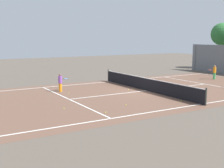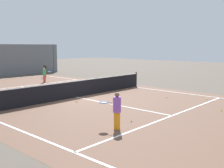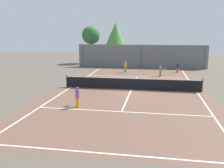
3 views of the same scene
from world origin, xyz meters
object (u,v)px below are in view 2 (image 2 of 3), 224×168
(tennis_ball_3, at_px, (131,121))
(tennis_ball_5, at_px, (222,110))
(player_3, at_px, (45,75))
(player_0, at_px, (45,70))
(tennis_ball_4, at_px, (77,102))
(tennis_ball_0, at_px, (167,97))
(ball_crate, at_px, (38,95))
(player_1, at_px, (116,110))
(tennis_ball_6, at_px, (127,89))
(tennis_ball_1, at_px, (206,99))

(tennis_ball_3, xyz_separation_m, tennis_ball_5, (4.25, -2.03, 0.00))
(player_3, xyz_separation_m, tennis_ball_5, (-0.29, -14.78, -0.61))
(player_0, height_order, tennis_ball_4, player_0)
(tennis_ball_0, distance_m, tennis_ball_5, 3.73)
(player_0, relative_size, player_3, 1.07)
(ball_crate, bearing_deg, tennis_ball_0, -49.02)
(player_3, height_order, ball_crate, player_3)
(player_1, distance_m, tennis_ball_3, 1.31)
(player_1, xyz_separation_m, tennis_ball_3, (1.11, 0.18, -0.68))
(ball_crate, relative_size, tennis_ball_4, 6.88)
(player_1, relative_size, ball_crate, 3.01)
(player_0, height_order, tennis_ball_6, player_0)
(ball_crate, bearing_deg, tennis_ball_6, -19.35)
(tennis_ball_1, distance_m, tennis_ball_4, 7.27)
(player_1, distance_m, ball_crate, 7.59)
(tennis_ball_4, bearing_deg, player_3, 66.80)
(tennis_ball_0, height_order, tennis_ball_5, same)
(tennis_ball_5, bearing_deg, tennis_ball_6, 75.07)
(player_0, distance_m, tennis_ball_5, 18.04)
(tennis_ball_1, bearing_deg, tennis_ball_3, 176.06)
(tennis_ball_4, bearing_deg, tennis_ball_3, -102.71)
(player_1, xyz_separation_m, tennis_ball_4, (2.15, 4.75, -0.68))
(player_0, bearing_deg, tennis_ball_3, -112.78)
(tennis_ball_5, bearing_deg, ball_crate, 112.74)
(player_1, bearing_deg, tennis_ball_3, 8.98)
(player_1, bearing_deg, player_0, 64.13)
(player_0, xyz_separation_m, player_3, (-2.12, -3.09, -0.03))
(player_1, bearing_deg, ball_crate, 78.82)
(player_3, distance_m, tennis_ball_3, 13.54)
(player_1, height_order, tennis_ball_5, player_1)
(player_1, height_order, tennis_ball_1, player_1)
(tennis_ball_0, distance_m, tennis_ball_3, 5.54)
(tennis_ball_4, relative_size, tennis_ball_6, 1.00)
(tennis_ball_3, xyz_separation_m, tennis_ball_4, (1.03, 4.57, 0.00))
(player_0, relative_size, tennis_ball_4, 19.99)
(tennis_ball_3, distance_m, tennis_ball_6, 8.08)
(player_3, xyz_separation_m, tennis_ball_0, (0.78, -11.20, -0.61))
(tennis_ball_3, bearing_deg, tennis_ball_1, -3.94)
(ball_crate, bearing_deg, player_1, -101.18)
(player_1, xyz_separation_m, tennis_ball_0, (6.43, 1.72, -0.68))
(tennis_ball_5, relative_size, tennis_ball_6, 1.00)
(player_0, distance_m, player_3, 3.74)
(player_0, bearing_deg, tennis_ball_0, -95.33)
(tennis_ball_4, distance_m, tennis_ball_5, 7.35)
(player_0, xyz_separation_m, ball_crate, (-6.30, -8.58, -0.49))
(player_1, distance_m, tennis_ball_4, 5.26)
(tennis_ball_0, height_order, tennis_ball_3, same)
(tennis_ball_0, bearing_deg, player_1, -165.03)
(tennis_ball_4, relative_size, tennis_ball_5, 1.00)
(player_0, height_order, tennis_ball_1, player_0)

